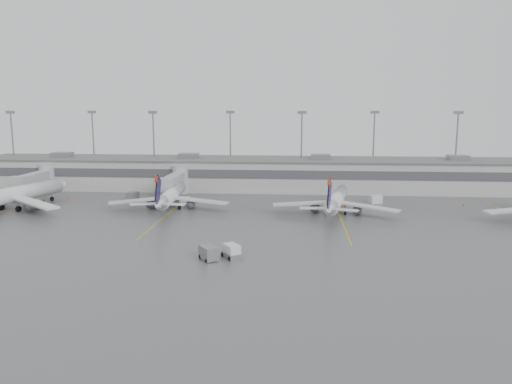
# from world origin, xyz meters

# --- Properties ---
(ground) EXTENTS (260.00, 260.00, 0.00)m
(ground) POSITION_xyz_m (0.00, 0.00, 0.00)
(ground) COLOR #4C4C4E
(ground) RESTS_ON ground
(terminal) EXTENTS (152.00, 17.00, 9.45)m
(terminal) POSITION_xyz_m (-0.01, 57.98, 4.17)
(terminal) COLOR #A6A6A1
(terminal) RESTS_ON ground
(light_masts) EXTENTS (142.40, 8.00, 20.60)m
(light_masts) POSITION_xyz_m (0.00, 63.75, 12.03)
(light_masts) COLOR gray
(light_masts) RESTS_ON ground
(jet_bridge_left) EXTENTS (4.00, 17.20, 7.00)m
(jet_bridge_left) POSITION_xyz_m (-55.50, 45.72, 3.87)
(jet_bridge_left) COLOR #9A9D9F
(jet_bridge_left) RESTS_ON ground
(jet_bridge_right) EXTENTS (4.00, 17.20, 7.00)m
(jet_bridge_right) POSITION_xyz_m (-20.50, 45.72, 3.87)
(jet_bridge_right) COLOR #9A9D9F
(jet_bridge_right) RESTS_ON ground
(stand_markings) EXTENTS (105.25, 40.00, 0.01)m
(stand_markings) POSITION_xyz_m (-0.00, 24.00, 0.01)
(stand_markings) COLOR gold
(stand_markings) RESTS_ON ground
(jet_far_left) EXTENTS (28.75, 32.70, 10.85)m
(jet_far_left) POSITION_xyz_m (-51.23, 25.94, 3.37)
(jet_far_left) COLOR silver
(jet_far_left) RESTS_ON ground
(jet_mid_left) EXTENTS (25.52, 28.66, 9.27)m
(jet_mid_left) POSITION_xyz_m (-18.20, 30.31, 2.88)
(jet_mid_left) COLOR silver
(jet_mid_left) RESTS_ON ground
(jet_mid_right) EXTENTS (25.24, 28.55, 9.31)m
(jet_mid_right) POSITION_xyz_m (16.82, 27.98, 2.89)
(jet_mid_right) COLOR silver
(jet_mid_right) RESTS_ON ground
(baggage_tug) EXTENTS (3.37, 3.69, 2.03)m
(baggage_tug) POSITION_xyz_m (-0.61, -3.78, 0.79)
(baggage_tug) COLOR silver
(baggage_tug) RESTS_ON ground
(baggage_cart) EXTENTS (3.22, 3.56, 1.99)m
(baggage_cart) POSITION_xyz_m (-3.81, -4.98, 1.04)
(baggage_cart) COLOR slate
(baggage_cart) RESTS_ON ground
(gse_uld_a) EXTENTS (2.31, 1.73, 1.50)m
(gse_uld_a) POSITION_xyz_m (-55.30, 43.48, 0.75)
(gse_uld_a) COLOR silver
(gse_uld_a) RESTS_ON ground
(gse_uld_b) EXTENTS (2.62, 2.03, 1.65)m
(gse_uld_b) POSITION_xyz_m (-16.23, 35.54, 0.82)
(gse_uld_b) COLOR silver
(gse_uld_b) RESTS_ON ground
(gse_uld_c) EXTENTS (3.00, 2.47, 1.83)m
(gse_uld_c) POSITION_xyz_m (26.79, 40.33, 0.92)
(gse_uld_c) COLOR silver
(gse_uld_c) RESTS_ON ground
(gse_loader) EXTENTS (2.45, 3.30, 1.86)m
(gse_loader) POSITION_xyz_m (-29.74, 40.01, 0.93)
(gse_loader) COLOR slate
(gse_loader) RESTS_ON ground
(cone_a) EXTENTS (0.40, 0.40, 0.63)m
(cone_a) POSITION_xyz_m (-45.26, 39.59, 0.32)
(cone_a) COLOR #DE3A04
(cone_a) RESTS_ON ground
(cone_b) EXTENTS (0.42, 0.42, 0.67)m
(cone_b) POSITION_xyz_m (-16.64, 32.21, 0.33)
(cone_b) COLOR #DE3A04
(cone_b) RESTS_ON ground
(cone_c) EXTENTS (0.51, 0.51, 0.80)m
(cone_c) POSITION_xyz_m (19.34, 35.16, 0.40)
(cone_c) COLOR #DE3A04
(cone_c) RESTS_ON ground
(cone_d) EXTENTS (0.42, 0.42, 0.66)m
(cone_d) POSITION_xyz_m (45.62, 38.31, 0.33)
(cone_d) COLOR #DE3A04
(cone_d) RESTS_ON ground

